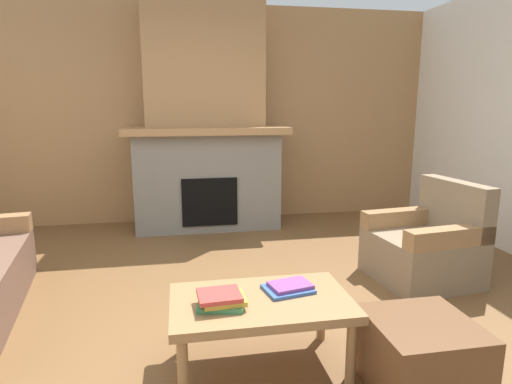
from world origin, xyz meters
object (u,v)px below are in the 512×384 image
object	(u,v)px
armchair	(426,246)
coffee_table	(261,308)
fireplace	(206,132)
ottoman	(421,357)

from	to	relation	value
armchair	coffee_table	bearing A→B (deg)	-148.42
fireplace	coffee_table	size ratio (longest dim) A/B	2.70
fireplace	coffee_table	bearing A→B (deg)	-88.40
fireplace	armchair	bearing A→B (deg)	-49.87
armchair	coffee_table	size ratio (longest dim) A/B	0.85
coffee_table	ottoman	size ratio (longest dim) A/B	1.92
fireplace	armchair	size ratio (longest dim) A/B	3.18
armchair	coffee_table	world-z (taller)	armchair
ottoman	fireplace	bearing A→B (deg)	104.22
fireplace	armchair	world-z (taller)	fireplace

